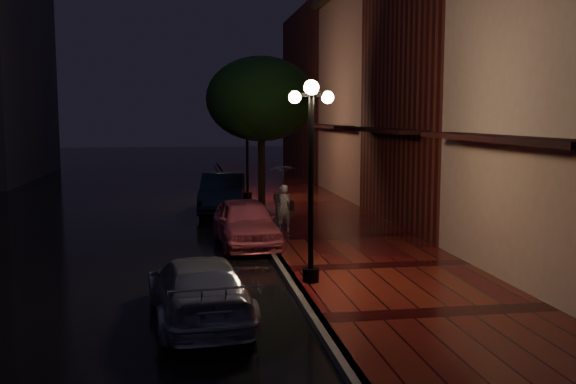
{
  "coord_description": "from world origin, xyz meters",
  "views": [
    {
      "loc": [
        -2.28,
        -18.28,
        3.71
      ],
      "look_at": [
        0.81,
        0.92,
        1.4
      ],
      "focal_mm": 40.0,
      "sensor_mm": 36.0,
      "label": 1
    }
  ],
  "objects_px": {
    "streetlamp_near": "(311,169)",
    "street_tree": "(261,102)",
    "parking_meter": "(277,215)",
    "navy_car": "(223,193)",
    "streetlamp_far": "(247,142)",
    "woman_with_umbrella": "(283,188)",
    "silver_car": "(199,289)",
    "pink_car": "(246,222)"
  },
  "relations": [
    {
      "from": "parking_meter",
      "to": "silver_car",
      "type": "bearing_deg",
      "value": -125.64
    },
    {
      "from": "pink_car",
      "to": "parking_meter",
      "type": "xyz_separation_m",
      "value": [
        0.75,
        -1.01,
        0.36
      ]
    },
    {
      "from": "silver_car",
      "to": "woman_with_umbrella",
      "type": "height_order",
      "value": "woman_with_umbrella"
    },
    {
      "from": "pink_car",
      "to": "parking_meter",
      "type": "bearing_deg",
      "value": -56.83
    },
    {
      "from": "street_tree",
      "to": "navy_car",
      "type": "relative_size",
      "value": 1.27
    },
    {
      "from": "pink_car",
      "to": "navy_car",
      "type": "height_order",
      "value": "navy_car"
    },
    {
      "from": "navy_car",
      "to": "silver_car",
      "type": "bearing_deg",
      "value": -88.51
    },
    {
      "from": "silver_car",
      "to": "woman_with_umbrella",
      "type": "relative_size",
      "value": 1.97
    },
    {
      "from": "street_tree",
      "to": "pink_car",
      "type": "height_order",
      "value": "street_tree"
    },
    {
      "from": "streetlamp_far",
      "to": "parking_meter",
      "type": "relative_size",
      "value": 2.93
    },
    {
      "from": "streetlamp_near",
      "to": "street_tree",
      "type": "bearing_deg",
      "value": 88.65
    },
    {
      "from": "streetlamp_near",
      "to": "street_tree",
      "type": "height_order",
      "value": "street_tree"
    },
    {
      "from": "streetlamp_near",
      "to": "woman_with_umbrella",
      "type": "xyz_separation_m",
      "value": [
        0.32,
        5.91,
        -1.08
      ]
    },
    {
      "from": "woman_with_umbrella",
      "to": "silver_car",
      "type": "bearing_deg",
      "value": 67.37
    },
    {
      "from": "streetlamp_near",
      "to": "streetlamp_far",
      "type": "xyz_separation_m",
      "value": [
        0.0,
        14.0,
        0.0
      ]
    },
    {
      "from": "streetlamp_near",
      "to": "parking_meter",
      "type": "relative_size",
      "value": 2.93
    },
    {
      "from": "streetlamp_near",
      "to": "streetlamp_far",
      "type": "height_order",
      "value": "same"
    },
    {
      "from": "streetlamp_far",
      "to": "woman_with_umbrella",
      "type": "height_order",
      "value": "streetlamp_far"
    },
    {
      "from": "silver_car",
      "to": "streetlamp_far",
      "type": "bearing_deg",
      "value": -104.59
    },
    {
      "from": "navy_car",
      "to": "streetlamp_near",
      "type": "bearing_deg",
      "value": -77.21
    },
    {
      "from": "silver_car",
      "to": "parking_meter",
      "type": "xyz_separation_m",
      "value": [
        2.23,
        5.63,
        0.45
      ]
    },
    {
      "from": "navy_car",
      "to": "streetlamp_far",
      "type": "bearing_deg",
      "value": 71.77
    },
    {
      "from": "parking_meter",
      "to": "pink_car",
      "type": "bearing_deg",
      "value": 112.62
    },
    {
      "from": "streetlamp_near",
      "to": "streetlamp_far",
      "type": "bearing_deg",
      "value": 90.0
    },
    {
      "from": "navy_car",
      "to": "woman_with_umbrella",
      "type": "distance_m",
      "value": 5.75
    },
    {
      "from": "streetlamp_far",
      "to": "streetlamp_near",
      "type": "bearing_deg",
      "value": -90.0
    },
    {
      "from": "parking_meter",
      "to": "navy_car",
      "type": "bearing_deg",
      "value": 83.45
    },
    {
      "from": "street_tree",
      "to": "silver_car",
      "type": "bearing_deg",
      "value": -101.8
    },
    {
      "from": "streetlamp_near",
      "to": "silver_car",
      "type": "relative_size",
      "value": 1.05
    },
    {
      "from": "street_tree",
      "to": "parking_meter",
      "type": "distance_m",
      "value": 7.91
    },
    {
      "from": "silver_car",
      "to": "parking_meter",
      "type": "relative_size",
      "value": 2.79
    },
    {
      "from": "streetlamp_far",
      "to": "pink_car",
      "type": "bearing_deg",
      "value": -95.88
    },
    {
      "from": "streetlamp_far",
      "to": "parking_meter",
      "type": "xyz_separation_m",
      "value": [
        -0.2,
        -10.23,
        -1.56
      ]
    },
    {
      "from": "silver_car",
      "to": "parking_meter",
      "type": "bearing_deg",
      "value": -117.46
    },
    {
      "from": "streetlamp_near",
      "to": "parking_meter",
      "type": "xyz_separation_m",
      "value": [
        -0.2,
        3.77,
        -1.56
      ]
    },
    {
      "from": "streetlamp_far",
      "to": "woman_with_umbrella",
      "type": "bearing_deg",
      "value": -87.74
    },
    {
      "from": "streetlamp_far",
      "to": "street_tree",
      "type": "relative_size",
      "value": 0.74
    },
    {
      "from": "street_tree",
      "to": "silver_car",
      "type": "height_order",
      "value": "street_tree"
    },
    {
      "from": "streetlamp_far",
      "to": "silver_car",
      "type": "distance_m",
      "value": 16.17
    },
    {
      "from": "navy_car",
      "to": "parking_meter",
      "type": "relative_size",
      "value": 3.11
    },
    {
      "from": "streetlamp_far",
      "to": "woman_with_umbrella",
      "type": "relative_size",
      "value": 2.07
    },
    {
      "from": "navy_car",
      "to": "woman_with_umbrella",
      "type": "xyz_separation_m",
      "value": [
        1.53,
        -5.49,
        0.77
      ]
    }
  ]
}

